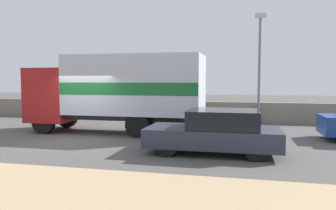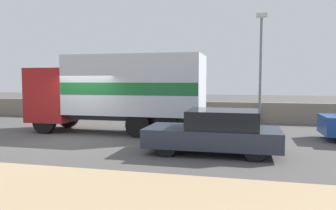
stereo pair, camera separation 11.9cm
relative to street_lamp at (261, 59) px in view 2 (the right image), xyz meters
The scene contains 5 objects.
ground_plane 10.33m from the street_lamp, 137.32° to the right, with size 80.00×80.00×0.00m, color #514F4C.
stone_wall_backdrop 7.73m from the street_lamp, behind, with size 60.00×0.35×1.10m.
street_lamp is the anchor object (origin of this frame).
box_truck 7.75m from the street_lamp, 143.47° to the right, with size 7.71×2.43×3.38m.
car_hatchback 8.28m from the street_lamp, 102.15° to the right, with size 4.20×1.89×1.39m.
Camera 2 is at (6.45, -11.38, 2.34)m, focal length 35.00 mm.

